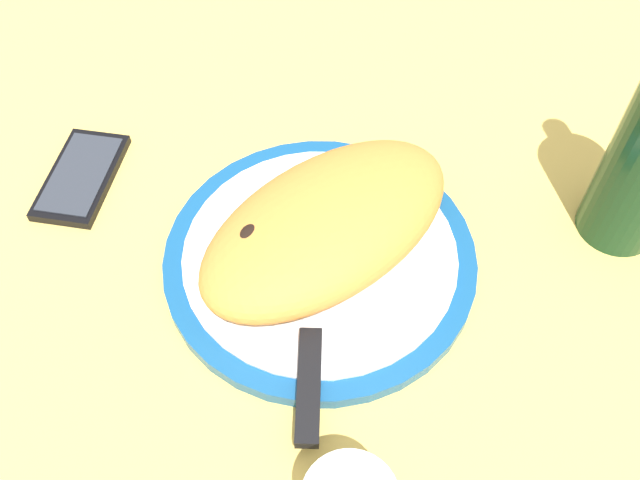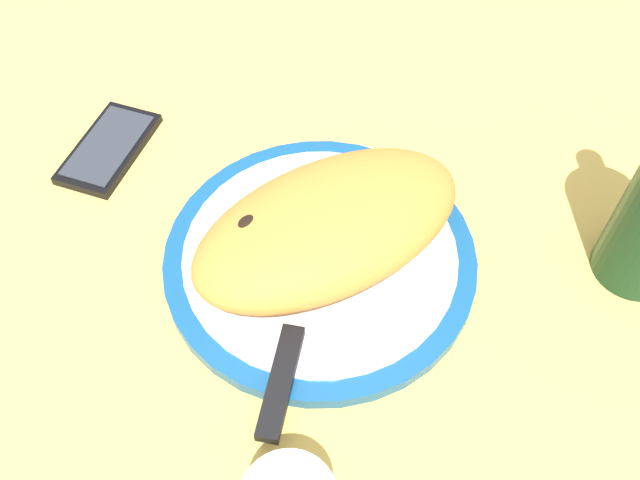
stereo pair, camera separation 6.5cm
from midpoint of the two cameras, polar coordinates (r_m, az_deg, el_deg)
name	(u,v)px [view 2 (the right image)]	position (r cm, az deg, el deg)	size (l,w,h in cm)	color
ground_plane	(320,271)	(69.65, 2.68, -2.78)	(150.00, 150.00, 3.00)	#DBB756
plate	(320,258)	(67.67, 2.75, -1.67)	(30.77, 30.77, 1.85)	navy
calzone	(326,223)	(64.86, 3.35, 1.23)	(29.80, 19.46, 6.59)	orange
fork	(255,235)	(67.83, -2.69, 0.22)	(16.35, 2.41, 0.40)	silver
knife	(289,351)	(60.74, 0.48, -9.44)	(19.70, 16.18, 1.20)	silver
smartphone	(109,148)	(80.12, -14.94, 7.25)	(14.49, 12.29, 1.16)	black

